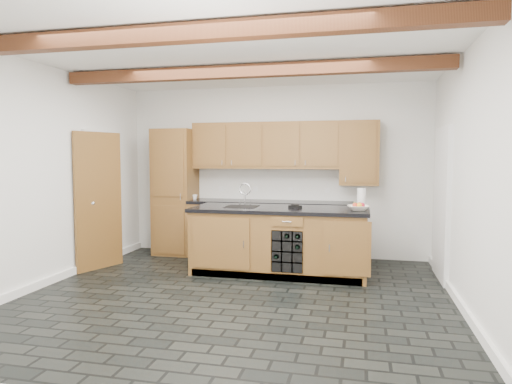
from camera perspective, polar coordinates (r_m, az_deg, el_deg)
ground at (r=5.43m, az=-2.76°, el=-13.17°), size 5.00×5.00×0.00m
room_shell at (r=5.71m, az=-2.19°, el=3.27°), size 5.01×5.00×5.00m
back_cabinetry at (r=7.46m, az=-0.86°, el=-0.68°), size 3.65×0.62×2.20m
island at (r=6.47m, az=2.99°, el=-6.07°), size 2.48×0.96×0.93m
faucet at (r=6.56m, az=-1.71°, el=-1.51°), size 0.45×0.40×0.34m
kitchen_scale at (r=6.35m, az=4.91°, el=-1.81°), size 0.19×0.16×0.05m
fruit_bowl at (r=6.19m, az=12.66°, el=-1.96°), size 0.33×0.33×0.07m
fruit_cluster at (r=6.18m, az=12.67°, el=-1.62°), size 0.16×0.17×0.07m
paper_towel at (r=6.47m, az=13.06°, el=-0.77°), size 0.12×0.12×0.28m
mug at (r=7.68m, az=-7.68°, el=-0.64°), size 0.12×0.12×0.08m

